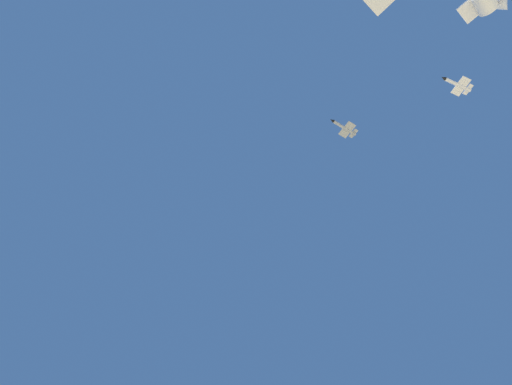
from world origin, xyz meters
TOP-DOWN VIEW (x-y plane):
  - chase_jet_lead at (-47.06, 63.20)m, footprint 14.66×10.04m
  - chase_jet_left_wing at (-47.78, 112.59)m, footprint 13.81×11.65m

SIDE VIEW (x-z plane):
  - chase_jet_left_wing at x=-47.78m, z-range 161.23..165.23m
  - chase_jet_lead at x=-47.06m, z-range 167.93..171.93m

